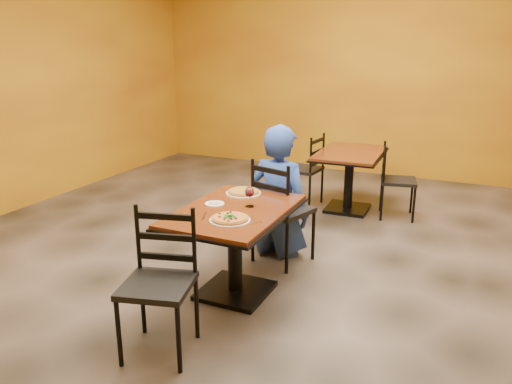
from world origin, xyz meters
The scene contains 18 objects.
floor centered at (0.00, 0.00, 0.00)m, with size 7.00×8.00×0.01m, color black.
wall_back centered at (0.00, 4.00, 1.50)m, with size 7.00×0.01×3.00m, color gold.
table_main centered at (0.00, -0.50, 0.56)m, with size 0.83×1.23×0.75m.
table_second centered at (0.30, 2.03, 0.55)m, with size 0.81×1.17×0.75m.
chair_main_near centered at (-0.09, -1.45, 0.49)m, with size 0.44×0.44×0.98m, color black, non-canonical shape.
chair_main_far centered at (0.12, 0.29, 0.51)m, with size 0.46×0.46×1.01m, color black, non-canonical shape.
chair_second_left centered at (-0.30, 2.03, 0.46)m, with size 0.42×0.42×0.93m, color black, non-canonical shape.
chair_second_right centered at (0.90, 2.03, 0.44)m, with size 0.40×0.40×0.89m, color black, non-canonical shape.
diner centered at (0.00, 0.46, 0.65)m, with size 0.64×0.42×1.30m, color #1B2799.
plate_main centered at (0.10, -0.76, 0.76)m, with size 0.31×0.31×0.01m, color white.
pizza_main centered at (0.10, -0.76, 0.77)m, with size 0.28×0.28×0.02m, color maroon.
plate_far centered at (-0.12, -0.09, 0.76)m, with size 0.31×0.31×0.01m, color white.
pizza_far centered at (-0.12, -0.09, 0.77)m, with size 0.28×0.28×0.02m, color gold.
side_plate centered at (-0.20, -0.46, 0.76)m, with size 0.16×0.16×0.01m, color white.
dip centered at (-0.20, -0.46, 0.76)m, with size 0.09×0.09×0.01m, color tan.
wine_glass centered at (0.09, -0.39, 0.84)m, with size 0.08×0.08×0.18m, color white, non-canonical shape.
fork centered at (-0.13, -0.75, 0.75)m, with size 0.01×0.19×0.00m, color silver.
knife centered at (0.26, -0.76, 0.75)m, with size 0.01×0.21×0.00m, color silver.
Camera 1 is at (1.75, -3.89, 2.04)m, focal length 35.12 mm.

